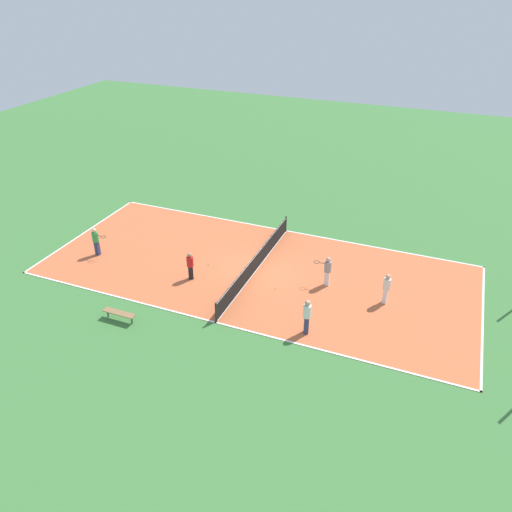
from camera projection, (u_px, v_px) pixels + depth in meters
ground_plane at (256, 270)px, 27.48m from camera, size 80.00×80.00×0.00m
court_surface at (256, 270)px, 27.47m from camera, size 10.18×23.39×0.02m
tennis_net at (256, 262)px, 27.20m from camera, size 9.98×0.10×1.03m
bench at (119, 313)px, 23.42m from camera, size 0.36×1.65×0.45m
player_baseline_gray at (327, 269)px, 25.69m from camera, size 0.38×0.95×1.67m
player_near_white at (307, 314)px, 22.26m from camera, size 0.47×0.47×1.79m
player_far_green at (96, 240)px, 28.41m from camera, size 0.38×0.95×1.70m
player_coach_red at (190, 264)px, 26.26m from camera, size 0.49×0.49×1.57m
player_far_white at (387, 287)px, 24.32m from camera, size 0.38×0.38×1.66m
tennis_ball_midcourt at (208, 264)px, 27.88m from camera, size 0.07×0.07×0.07m
tennis_ball_far_baseline at (276, 288)px, 25.84m from camera, size 0.07×0.07×0.07m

